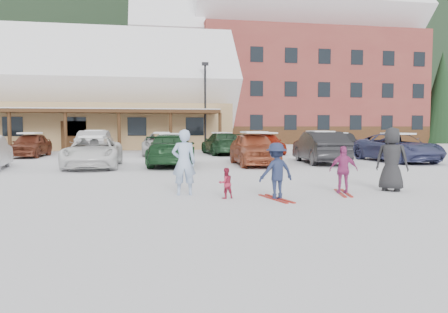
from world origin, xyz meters
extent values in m
plane|color=silver|center=(0.00, 0.00, 0.00)|extent=(160.00, 160.00, 0.00)
cube|color=black|center=(0.00, 85.00, 19.00)|extent=(300.00, 70.00, 38.00)
cube|color=#A98259|center=(-9.00, 28.00, 1.80)|extent=(28.00, 10.00, 3.60)
cube|color=#422814|center=(-9.00, 21.80, 2.90)|extent=(25.20, 2.60, 0.25)
cube|color=white|center=(-9.00, 28.00, 5.54)|extent=(29.12, 9.69, 9.69)
cube|color=maroon|center=(16.00, 38.00, 6.00)|extent=(24.00, 14.00, 12.00)
cube|color=maroon|center=(0.50, 38.00, 4.50)|extent=(7.00, 12.60, 9.00)
cube|color=white|center=(16.00, 38.00, 14.69)|extent=(24.96, 13.57, 13.57)
cube|color=#422814|center=(16.00, 31.04, 0.90)|extent=(24.00, 0.10, 1.80)
cylinder|color=black|center=(2.82, 23.02, 3.25)|extent=(0.16, 0.16, 6.50)
cube|color=black|center=(2.82, 23.02, 6.62)|extent=(0.50, 0.25, 0.25)
cylinder|color=black|center=(30.00, 32.00, 0.66)|extent=(0.60, 0.60, 1.32)
cone|color=black|center=(30.00, 32.00, 6.27)|extent=(4.84, 4.84, 9.90)
cylinder|color=black|center=(6.00, 44.00, 0.54)|extent=(0.60, 0.60, 1.08)
cone|color=black|center=(6.00, 44.00, 5.13)|extent=(3.96, 3.96, 8.10)
cylinder|color=black|center=(34.00, 46.00, 0.69)|extent=(0.60, 0.60, 1.38)
cone|color=black|center=(34.00, 46.00, 6.55)|extent=(5.06, 5.06, 10.35)
imported|color=#A3BEE6|center=(-0.82, 0.80, 0.87)|extent=(0.64, 0.43, 1.75)
imported|color=#A82340|center=(0.17, 0.05, 0.39)|extent=(0.44, 0.38, 0.78)
imported|color=#1D2645|center=(1.39, -0.30, 0.71)|extent=(1.01, 0.72, 1.42)
cube|color=#A22017|center=(1.39, -0.30, 0.01)|extent=(0.51, 1.41, 0.03)
imported|color=#A53677|center=(3.46, 0.26, 0.65)|extent=(0.81, 0.49, 1.29)
cube|color=#A22017|center=(3.46, 0.26, 0.01)|extent=(0.54, 1.41, 0.03)
imported|color=#242426|center=(5.01, 0.46, 0.90)|extent=(1.04, 1.01, 1.80)
imported|color=white|center=(-4.08, 9.23, 0.69)|extent=(2.33, 4.99, 1.38)
imported|color=#183E20|center=(-0.60, 9.49, 0.74)|extent=(2.68, 5.29, 1.47)
imported|color=#A74D2E|center=(3.20, 9.13, 0.78)|extent=(2.01, 4.63, 1.55)
imported|color=black|center=(6.68, 9.58, 0.78)|extent=(2.12, 4.91, 1.57)
imported|color=#393F6A|center=(10.98, 9.75, 0.73)|extent=(2.80, 5.40, 1.45)
imported|color=brown|center=(-8.52, 16.77, 0.71)|extent=(1.92, 4.28, 1.43)
imported|color=#ADACB0|center=(-4.81, 17.07, 0.78)|extent=(1.88, 4.82, 1.56)
imported|color=#BCBCBC|center=(-0.78, 16.98, 0.71)|extent=(2.55, 5.20, 1.42)
imported|color=#18361E|center=(3.05, 16.94, 0.70)|extent=(2.27, 4.96, 1.41)
imported|color=#AF2813|center=(6.07, 16.97, 0.70)|extent=(1.72, 4.13, 1.40)
imported|color=black|center=(10.71, 16.36, 0.69)|extent=(2.12, 4.38, 1.38)
camera|label=1|loc=(-1.83, -10.73, 1.83)|focal=35.00mm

